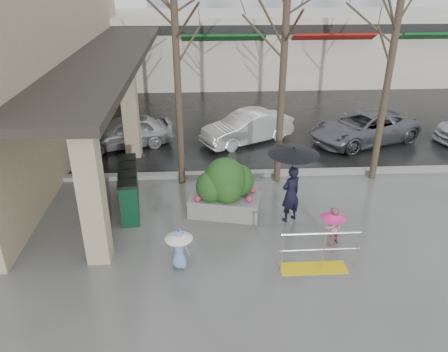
{
  "coord_description": "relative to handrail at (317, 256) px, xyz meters",
  "views": [
    {
      "loc": [
        -1.33,
        -9.56,
        6.63
      ],
      "look_at": [
        -0.72,
        1.35,
        1.3
      ],
      "focal_mm": 35.0,
      "sensor_mm": 36.0,
      "label": 1
    }
  ],
  "objects": [
    {
      "name": "curb",
      "position": [
        -1.36,
        5.2,
        -0.3
      ],
      "size": [
        120.0,
        0.3,
        0.15
      ],
      "primitive_type": "cube",
      "color": "gray",
      "rests_on": "ground"
    },
    {
      "name": "child_pink",
      "position": [
        0.63,
        1.03,
        0.24
      ],
      "size": [
        0.65,
        0.65,
        1.05
      ],
      "rotation": [
        0.0,
        0.0,
        3.64
      ],
      "color": "pink",
      "rests_on": "ground"
    },
    {
      "name": "car_a",
      "position": [
        -5.68,
        8.17,
        0.25
      ],
      "size": [
        3.97,
        2.5,
        1.26
      ],
      "primitive_type": "imported",
      "rotation": [
        0.0,
        0.0,
        -1.28
      ],
      "color": "#ACACB1",
      "rests_on": "ground"
    },
    {
      "name": "tree_mideast",
      "position": [
        3.14,
        4.8,
        4.48
      ],
      "size": [
        3.2,
        3.2,
        6.5
      ],
      "color": "#382B21",
      "rests_on": "ground"
    },
    {
      "name": "canopy_slab",
      "position": [
        -6.16,
        9.2,
        3.25
      ],
      "size": [
        2.8,
        18.0,
        0.25
      ],
      "primitive_type": "cube",
      "color": "#2D2823",
      "rests_on": "pillar_front"
    },
    {
      "name": "car_b",
      "position": [
        -0.81,
        8.38,
        0.25
      ],
      "size": [
        4.0,
        2.97,
        1.26
      ],
      "primitive_type": "imported",
      "rotation": [
        0.0,
        0.0,
        -1.08
      ],
      "color": "white",
      "rests_on": "ground"
    },
    {
      "name": "pillar_back",
      "position": [
        -5.26,
        7.2,
        1.37
      ],
      "size": [
        0.55,
        0.55,
        3.5
      ],
      "primitive_type": "cube",
      "color": "tan",
      "rests_on": "ground"
    },
    {
      "name": "child_blue",
      "position": [
        -3.27,
        0.25,
        0.26
      ],
      "size": [
        0.67,
        0.67,
        1.04
      ],
      "rotation": [
        0.0,
        0.0,
        2.79
      ],
      "color": "#708AC8",
      "rests_on": "ground"
    },
    {
      "name": "street_asphalt",
      "position": [
        -1.36,
        23.2,
        -0.37
      ],
      "size": [
        120.0,
        36.0,
        0.01
      ],
      "primitive_type": "cube",
      "color": "black",
      "rests_on": "ground"
    },
    {
      "name": "ground",
      "position": [
        -1.36,
        1.2,
        -0.38
      ],
      "size": [
        120.0,
        120.0,
        0.0
      ],
      "primitive_type": "plane",
      "color": "#51514F",
      "rests_on": "ground"
    },
    {
      "name": "storefront_row",
      "position": [
        0.64,
        19.17,
        1.64
      ],
      "size": [
        34.0,
        6.74,
        4.0
      ],
      "color": "beige",
      "rests_on": "ground"
    },
    {
      "name": "woman",
      "position": [
        -0.23,
        2.25,
        1.07
      ],
      "size": [
        1.41,
        1.41,
        2.27
      ],
      "rotation": [
        0.0,
        0.0,
        3.63
      ],
      "color": "black",
      "rests_on": "ground"
    },
    {
      "name": "handrail",
      "position": [
        0.0,
        0.0,
        0.0
      ],
      "size": [
        1.9,
        0.5,
        1.03
      ],
      "color": "yellow",
      "rests_on": "ground"
    },
    {
      "name": "tree_west",
      "position": [
        -3.36,
        4.8,
        4.71
      ],
      "size": [
        3.2,
        3.2,
        6.8
      ],
      "color": "#382B21",
      "rests_on": "ground"
    },
    {
      "name": "tree_midwest",
      "position": [
        -0.16,
        4.8,
        4.86
      ],
      "size": [
        3.2,
        3.2,
        7.0
      ],
      "color": "#382B21",
      "rests_on": "ground"
    },
    {
      "name": "planter",
      "position": [
        -2.04,
        2.71,
        0.46
      ],
      "size": [
        2.18,
        1.42,
        1.76
      ],
      "rotation": [
        0.0,
        0.0,
        -0.22
      ],
      "color": "slate",
      "rests_on": "ground"
    },
    {
      "name": "pillar_front",
      "position": [
        -5.26,
        0.7,
        1.37
      ],
      "size": [
        0.55,
        0.55,
        3.5
      ],
      "primitive_type": "cube",
      "color": "tan",
      "rests_on": "ground"
    },
    {
      "name": "news_boxes",
      "position": [
        -4.85,
        3.19,
        0.27
      ],
      "size": [
        0.83,
        2.36,
        1.29
      ],
      "rotation": [
        0.0,
        0.0,
        0.14
      ],
      "color": "#0D3A22",
      "rests_on": "ground"
    },
    {
      "name": "car_c",
      "position": [
        3.93,
        8.09,
        0.25
      ],
      "size": [
        4.98,
        3.57,
        1.26
      ],
      "primitive_type": "imported",
      "rotation": [
        0.0,
        0.0,
        -1.21
      ],
      "color": "slate",
      "rests_on": "ground"
    }
  ]
}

